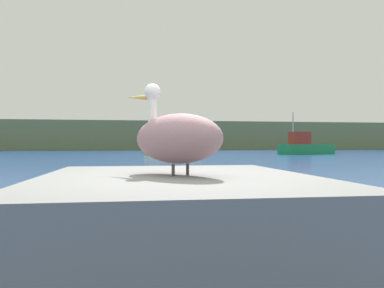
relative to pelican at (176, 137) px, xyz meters
name	(u,v)px	position (x,y,z in m)	size (l,w,h in m)	color
ground_plane	(174,268)	(-0.02, 0.02, -1.22)	(260.00, 260.00, 0.00)	navy
hillside_backdrop	(137,136)	(-0.02, 78.27, 1.74)	(140.00, 12.06, 5.94)	#6B7A51
pier_dock	(177,222)	(0.01, -0.01, -0.79)	(2.48, 3.13, 0.87)	gray
pelican	(176,137)	(0.00, 0.00, 0.00)	(1.02, 1.33, 0.90)	gray
fishing_boat_green	(305,147)	(19.53, 38.60, -0.35)	(7.59, 4.46, 4.88)	#1E8C4C
fishing_boat_yellow	(172,146)	(3.81, 39.14, -0.25)	(6.52, 3.40, 3.65)	yellow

